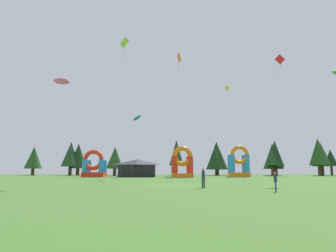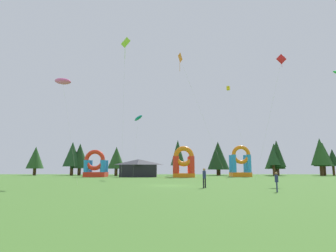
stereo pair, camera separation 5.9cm
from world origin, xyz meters
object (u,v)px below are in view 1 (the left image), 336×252
object	(u,v)px
kite_lime_diamond	(124,43)
inflatable_orange_dome	(94,167)
kite_yellow_box	(227,89)
festival_tent	(137,168)
kite_red_diamond	(280,60)
kite_teal_parafoil	(137,118)
kite_orange_diamond	(178,59)
person_midfield	(275,180)
inflatable_blue_arch	(239,165)
inflatable_red_slide	(182,165)
kite_pink_parafoil	(61,81)
person_far_side	(203,176)

from	to	relation	value
kite_lime_diamond	inflatable_orange_dome	distance (m)	31.37
kite_yellow_box	festival_tent	bearing A→B (deg)	179.93
kite_red_diamond	kite_teal_parafoil	xyz separation A→B (m)	(-22.19, 10.60, -6.81)
kite_yellow_box	kite_orange_diamond	world-z (taller)	kite_yellow_box
kite_yellow_box	festival_tent	xyz separation A→B (m)	(-20.07, 0.02, -17.80)
kite_red_diamond	kite_orange_diamond	xyz separation A→B (m)	(-15.24, -3.38, -1.25)
person_midfield	festival_tent	distance (m)	41.92
kite_red_diamond	inflatable_orange_dome	distance (m)	42.67
kite_orange_diamond	person_midfield	world-z (taller)	kite_orange_diamond
kite_orange_diamond	person_midfield	distance (m)	21.82
kite_yellow_box	kite_lime_diamond	distance (m)	30.92
kite_red_diamond	inflatable_blue_arch	world-z (taller)	kite_red_diamond
kite_red_diamond	inflatable_red_slide	xyz separation A→B (m)	(-13.54, 20.15, -15.19)
inflatable_orange_dome	person_midfield	bearing A→B (deg)	-58.28
kite_red_diamond	person_midfield	distance (m)	25.25
inflatable_orange_dome	inflatable_red_slide	bearing A→B (deg)	-7.25
kite_pink_parafoil	inflatable_orange_dome	xyz separation A→B (m)	(-2.01, 26.54, -11.08)
kite_pink_parafoil	kite_teal_parafoil	distance (m)	17.00
kite_orange_diamond	inflatable_blue_arch	distance (m)	33.86
kite_red_diamond	inflatable_blue_arch	xyz separation A→B (m)	(-0.60, 23.88, -15.01)
kite_red_diamond	inflatable_orange_dome	world-z (taller)	kite_red_diamond
kite_orange_diamond	inflatable_orange_dome	size ratio (longest dim) A/B	2.92
kite_teal_parafoil	person_far_side	size ratio (longest dim) A/B	6.22
kite_pink_parafoil	person_far_side	bearing A→B (deg)	-26.20
kite_pink_parafoil	person_far_side	size ratio (longest dim) A/B	7.50
kite_red_diamond	festival_tent	world-z (taller)	kite_red_diamond
kite_lime_diamond	kite_teal_parafoil	size ratio (longest dim) A/B	1.76
inflatable_blue_arch	inflatable_orange_dome	world-z (taller)	inflatable_blue_arch
inflatable_red_slide	kite_pink_parafoil	bearing A→B (deg)	-125.38
kite_lime_diamond	inflatable_red_slide	world-z (taller)	kite_lime_diamond
kite_lime_diamond	kite_teal_parafoil	world-z (taller)	kite_lime_diamond
kite_orange_diamond	kite_teal_parafoil	size ratio (longest dim) A/B	1.48
kite_lime_diamond	inflatable_red_slide	distance (m)	29.23
kite_red_diamond	kite_orange_diamond	bearing A→B (deg)	-167.51
kite_teal_parafoil	inflatable_blue_arch	xyz separation A→B (m)	(21.59, 13.28, -8.20)
person_midfield	inflatable_red_slide	distance (m)	37.57
person_midfield	person_far_side	bearing A→B (deg)	-109.46
kite_orange_diamond	inflatable_blue_arch	size ratio (longest dim) A/B	2.48
kite_lime_diamond	person_far_side	bearing A→B (deg)	-48.43
kite_teal_parafoil	person_far_side	xyz separation A→B (m)	(8.84, -23.08, -9.79)
kite_teal_parafoil	inflatable_red_slide	bearing A→B (deg)	47.82
kite_orange_diamond	inflatable_red_slide	world-z (taller)	kite_orange_diamond
kite_lime_diamond	inflatable_red_slide	bearing A→B (deg)	66.43
inflatable_orange_dome	inflatable_red_slide	size ratio (longest dim) A/B	0.91
inflatable_blue_arch	kite_orange_diamond	bearing A→B (deg)	-118.25
kite_teal_parafoil	kite_pink_parafoil	bearing A→B (deg)	-120.19
kite_yellow_box	person_far_side	size ratio (longest dim) A/B	10.89
person_midfield	kite_orange_diamond	bearing A→B (deg)	-130.81
person_far_side	inflatable_red_slide	xyz separation A→B (m)	(-0.19, 32.62, 1.40)
kite_pink_parafoil	inflatable_red_slide	xyz separation A→B (m)	(17.12, 24.11, -10.66)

